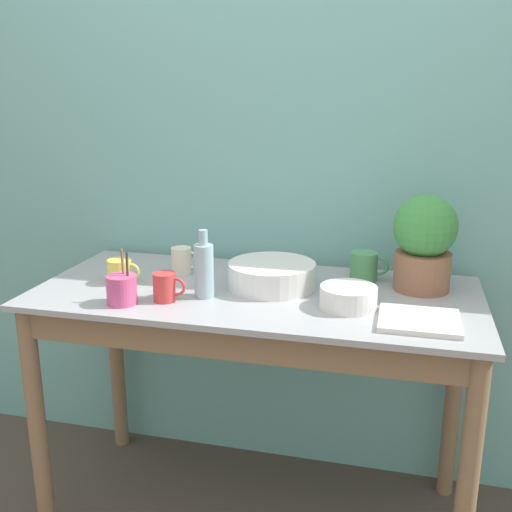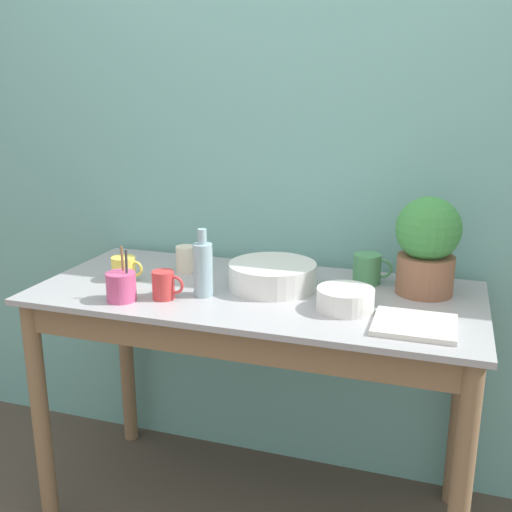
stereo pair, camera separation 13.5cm
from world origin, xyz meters
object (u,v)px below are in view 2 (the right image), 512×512
mug_green (368,269)px  bowl_wash_large (272,275)px  mug_cream (187,259)px  bottle_tall (203,268)px  mug_red (164,285)px  potted_plant (427,244)px  tray_board (415,325)px  mug_yellow (124,269)px  utensil_cup (121,286)px  bowl_small_enamel_white (345,299)px

mug_green → bowl_wash_large: bearing=-153.2°
mug_cream → bottle_tall: bearing=-54.1°
bowl_wash_large → mug_red: size_ratio=2.76×
mug_green → mug_cream: size_ratio=1.22×
potted_plant → tray_board: potted_plant is taller
mug_cream → bowl_wash_large: bearing=-11.8°
mug_yellow → mug_cream: (0.17, 0.16, 0.01)m
utensil_cup → tray_board: (0.91, 0.06, -0.04)m
mug_green → bottle_tall: bearing=-148.5°
bowl_small_enamel_white → utensil_cup: utensil_cup is taller
bowl_wash_large → bottle_tall: bearing=-142.0°
mug_green → bowl_small_enamel_white: size_ratio=0.76×
bottle_tall → utensil_cup: bottle_tall is taller
mug_red → bowl_small_enamel_white: bearing=8.2°
mug_yellow → utensil_cup: (0.10, -0.19, 0.01)m
potted_plant → bottle_tall: size_ratio=1.44×
mug_yellow → mug_cream: mug_cream is taller
mug_yellow → utensil_cup: size_ratio=0.67×
bowl_wash_large → bowl_small_enamel_white: size_ratio=1.69×
mug_green → utensil_cup: utensil_cup is taller
potted_plant → mug_cream: potted_plant is taller
bowl_wash_large → mug_yellow: (-0.52, -0.08, -0.00)m
potted_plant → mug_yellow: (-1.02, -0.18, -0.13)m
tray_board → bowl_small_enamel_white: bearing=159.6°
mug_red → bottle_tall: bearing=32.0°
bottle_tall → utensil_cup: bearing=-151.6°
potted_plant → utensil_cup: size_ratio=1.85×
mug_red → mug_cream: mug_cream is taller
mug_green → bowl_small_enamel_white: mug_green is taller
mug_red → bowl_small_enamel_white: size_ratio=0.61×
bottle_tall → mug_yellow: size_ratio=1.91×
tray_board → bottle_tall: bearing=174.6°
mug_green → mug_cream: 0.66m
mug_yellow → mug_red: bearing=-30.9°
bottle_tall → bowl_small_enamel_white: size_ratio=1.27×
mug_red → mug_green: size_ratio=0.80×
utensil_cup → bowl_small_enamel_white: bearing=11.4°
bowl_wash_large → mug_yellow: size_ratio=2.54×
potted_plant → tray_board: size_ratio=1.40×
utensil_cup → mug_green: bearing=30.6°
potted_plant → utensil_cup: potted_plant is taller
utensil_cup → tray_board: size_ratio=0.75×
mug_red → bowl_small_enamel_white: (0.57, 0.08, -0.01)m
bowl_wash_large → utensil_cup: 0.50m
bowl_small_enamel_white → utensil_cup: size_ratio=1.01×
bowl_wash_large → mug_red: bearing=-144.0°
potted_plant → utensil_cup: bearing=-157.7°
mug_cream → utensil_cup: bearing=-101.2°
potted_plant → mug_red: size_ratio=2.99×
bowl_wash_large → mug_red: 0.37m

